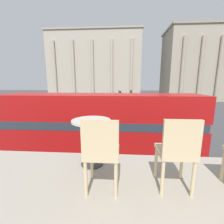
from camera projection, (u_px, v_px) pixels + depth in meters
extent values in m
cylinder|color=black|center=(166.00, 148.00, 10.25)|extent=(1.10, 0.22, 1.10)
cylinder|color=black|center=(179.00, 167.00, 7.85)|extent=(1.10, 0.22, 1.10)
cylinder|color=black|center=(44.00, 144.00, 10.82)|extent=(1.10, 0.22, 1.10)
cylinder|color=black|center=(22.00, 162.00, 8.42)|extent=(1.10, 0.22, 1.10)
cube|color=#B71414|center=(101.00, 140.00, 9.16)|extent=(11.43, 2.45, 1.88)
cube|color=#2D3842|center=(101.00, 121.00, 8.93)|extent=(11.20, 2.47, 0.45)
cube|color=#B71414|center=(100.00, 106.00, 8.76)|extent=(11.43, 2.45, 1.39)
cylinder|color=#2D2D30|center=(92.00, 163.00, 2.43)|extent=(0.36, 0.36, 0.02)
cylinder|color=#2D2D30|center=(92.00, 143.00, 2.36)|extent=(0.07, 0.07, 0.68)
cylinder|color=beige|center=(91.00, 121.00, 2.29)|extent=(0.60, 0.60, 0.03)
cylinder|color=#D1B789|center=(92.00, 163.00, 2.02)|extent=(0.04, 0.04, 0.44)
cylinder|color=#D1B789|center=(117.00, 164.00, 2.00)|extent=(0.04, 0.04, 0.44)
cylinder|color=#D1B789|center=(86.00, 179.00, 1.69)|extent=(0.04, 0.04, 0.44)
cylinder|color=#D1B789|center=(116.00, 180.00, 1.66)|extent=(0.04, 0.04, 0.44)
cube|color=#D1B789|center=(102.00, 152.00, 1.80)|extent=(0.40, 0.40, 0.05)
cube|color=#D1B789|center=(100.00, 139.00, 1.57)|extent=(0.40, 0.04, 0.42)
cylinder|color=#D1B789|center=(156.00, 162.00, 2.04)|extent=(0.04, 0.04, 0.44)
cylinder|color=#D1B789|center=(182.00, 163.00, 2.02)|extent=(0.04, 0.04, 0.44)
cylinder|color=#D1B789|center=(163.00, 178.00, 1.71)|extent=(0.04, 0.04, 0.44)
cylinder|color=#D1B789|center=(193.00, 179.00, 1.68)|extent=(0.04, 0.04, 0.44)
cube|color=#D1B789|center=(174.00, 152.00, 1.81)|extent=(0.40, 0.40, 0.05)
cube|color=#D1B789|center=(182.00, 139.00, 1.59)|extent=(0.40, 0.04, 0.42)
cylinder|color=#D1B789|center=(223.00, 165.00, 1.97)|extent=(0.04, 0.04, 0.44)
cube|color=#B2A893|center=(95.00, 67.00, 52.14)|extent=(30.39, 10.48, 21.02)
cube|color=#A39984|center=(95.00, 33.00, 50.08)|extent=(30.99, 11.08, 0.50)
cylinder|color=#B2A893|center=(55.00, 70.00, 47.66)|extent=(0.90, 0.90, 17.87)
cylinder|color=#B2A893|center=(73.00, 70.00, 47.26)|extent=(0.90, 0.90, 17.87)
cylinder|color=#B2A893|center=(92.00, 70.00, 46.86)|extent=(0.90, 0.90, 17.87)
cylinder|color=#B2A893|center=(112.00, 70.00, 46.46)|extent=(0.90, 0.90, 17.87)
cylinder|color=#B2A893|center=(131.00, 70.00, 46.06)|extent=(0.90, 0.90, 17.87)
cube|color=#A39984|center=(215.00, 66.00, 42.93)|extent=(28.03, 10.90, 19.20)
cube|color=gray|center=(220.00, 29.00, 41.05)|extent=(28.63, 11.50, 0.50)
cylinder|color=#A39984|center=(182.00, 70.00, 38.16)|extent=(0.90, 0.90, 16.32)
cylinder|color=#A39984|center=(201.00, 70.00, 37.87)|extent=(0.90, 0.90, 16.32)
cylinder|color=#A39984|center=(219.00, 70.00, 37.57)|extent=(0.90, 0.90, 16.32)
cylinder|color=black|center=(151.00, 115.00, 13.77)|extent=(0.12, 0.12, 4.05)
cube|color=black|center=(153.00, 98.00, 13.45)|extent=(0.20, 0.24, 0.70)
sphere|color=green|center=(155.00, 96.00, 13.42)|extent=(0.14, 0.14, 0.14)
cylinder|color=black|center=(119.00, 106.00, 19.12)|extent=(0.12, 0.12, 4.01)
cube|color=black|center=(120.00, 94.00, 18.81)|extent=(0.20, 0.24, 0.70)
sphere|color=gold|center=(121.00, 93.00, 18.78)|extent=(0.14, 0.14, 0.14)
cylinder|color=black|center=(130.00, 100.00, 26.88)|extent=(0.12, 0.12, 3.70)
cube|color=black|center=(131.00, 92.00, 26.60)|extent=(0.20, 0.24, 0.70)
sphere|color=gold|center=(132.00, 92.00, 26.56)|extent=(0.14, 0.14, 0.14)
cylinder|color=#282B33|center=(128.00, 118.00, 19.52)|extent=(0.14, 0.14, 0.86)
cylinder|color=#282B33|center=(130.00, 118.00, 19.51)|extent=(0.14, 0.14, 0.86)
cylinder|color=#606638|center=(129.00, 112.00, 19.37)|extent=(0.32, 0.32, 0.68)
sphere|color=tan|center=(129.00, 109.00, 19.28)|extent=(0.23, 0.23, 0.23)
cylinder|color=#282B33|center=(131.00, 109.00, 26.49)|extent=(0.14, 0.14, 0.78)
cylinder|color=#282B33|center=(132.00, 109.00, 26.47)|extent=(0.14, 0.14, 0.78)
cylinder|color=slate|center=(132.00, 105.00, 26.35)|extent=(0.32, 0.32, 0.61)
sphere|color=tan|center=(132.00, 103.00, 26.27)|extent=(0.21, 0.21, 0.21)
cylinder|color=#282B33|center=(125.00, 104.00, 33.18)|extent=(0.14, 0.14, 0.85)
cylinder|color=#282B33|center=(126.00, 104.00, 33.17)|extent=(0.14, 0.14, 0.85)
cylinder|color=yellow|center=(125.00, 100.00, 33.03)|extent=(0.32, 0.32, 0.67)
sphere|color=tan|center=(125.00, 98.00, 32.94)|extent=(0.23, 0.23, 0.23)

